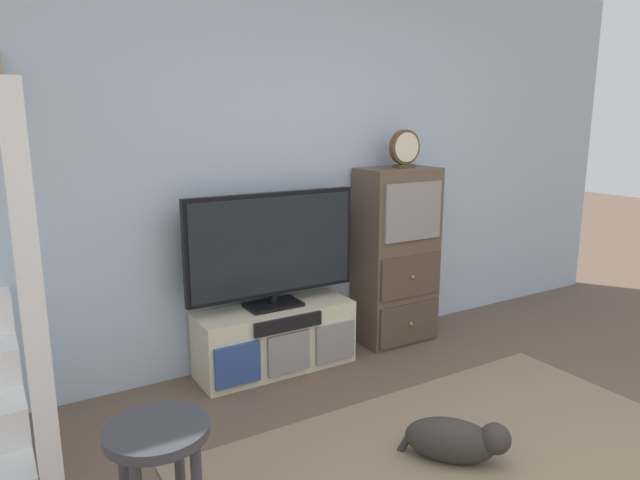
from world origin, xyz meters
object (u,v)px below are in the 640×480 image
object	(u,v)px
media_console	(276,338)
dog	(456,440)
side_cabinet	(396,256)
bar_stool_near	(160,474)
television	(273,247)
desk_clock	(405,149)

from	to	relation	value
media_console	dog	distance (m)	1.43
media_console	side_cabinet	xyz separation A→B (m)	(1.01, 0.01, 0.43)
side_cabinet	bar_stool_near	size ratio (longest dim) A/B	1.90
television	media_console	bearing A→B (deg)	-90.00
television	dog	world-z (taller)	television
desk_clock	bar_stool_near	size ratio (longest dim) A/B	0.39
media_console	television	bearing A→B (deg)	90.00
side_cabinet	dog	distance (m)	1.67
side_cabinet	bar_stool_near	bearing A→B (deg)	-145.37
media_console	bar_stool_near	distance (m)	1.93
television	bar_stool_near	world-z (taller)	television
media_console	bar_stool_near	xyz separation A→B (m)	(-1.17, -1.50, 0.29)
side_cabinet	bar_stool_near	world-z (taller)	side_cabinet
television	dog	bearing A→B (deg)	-78.96
side_cabinet	desk_clock	size ratio (longest dim) A/B	4.82
desk_clock	dog	xyz separation A→B (m)	(-0.77, -1.39, -1.32)
side_cabinet	bar_stool_near	xyz separation A→B (m)	(-2.19, -1.51, -0.14)
bar_stool_near	side_cabinet	bearing A→B (deg)	34.63
media_console	television	size ratio (longest dim) A/B	0.90
desk_clock	bar_stool_near	world-z (taller)	desk_clock
television	desk_clock	bearing A→B (deg)	-1.57
side_cabinet	bar_stool_near	distance (m)	2.66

